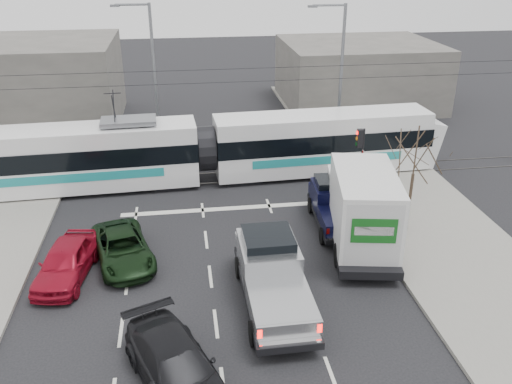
{
  "coord_description": "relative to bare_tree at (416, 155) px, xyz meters",
  "views": [
    {
      "loc": [
        -2.46,
        -18.49,
        12.34
      ],
      "look_at": [
        0.73,
        3.94,
        1.8
      ],
      "focal_mm": 38.0,
      "sensor_mm": 36.0,
      "label": 1
    }
  ],
  "objects": [
    {
      "name": "box_truck",
      "position": [
        -2.54,
        -0.76,
        -2.0
      ],
      "size": [
        3.72,
        7.56,
        3.62
      ],
      "rotation": [
        0.0,
        0.0,
        -0.18
      ],
      "color": "black",
      "rests_on": "ground"
    },
    {
      "name": "bare_tree",
      "position": [
        0.0,
        0.0,
        0.0
      ],
      "size": [
        2.4,
        2.4,
        5.0
      ],
      "color": "#47382B",
      "rests_on": "ground"
    },
    {
      "name": "red_car",
      "position": [
        -14.97,
        -1.75,
        -3.05
      ],
      "size": [
        2.4,
        4.56,
        1.48
      ],
      "primitive_type": "imported",
      "rotation": [
        0.0,
        0.0,
        -0.16
      ],
      "color": "maroon",
      "rests_on": "ground"
    },
    {
      "name": "navy_pickup",
      "position": [
        -3.19,
        1.23,
        -2.78
      ],
      "size": [
        2.16,
        4.99,
        2.06
      ],
      "rotation": [
        0.0,
        0.0,
        -0.06
      ],
      "color": "black",
      "rests_on": "ground"
    },
    {
      "name": "traffic_signal",
      "position": [
        -1.13,
        4.0,
        -1.05
      ],
      "size": [
        0.44,
        0.44,
        3.6
      ],
      "color": "black",
      "rests_on": "ground"
    },
    {
      "name": "rails",
      "position": [
        -7.6,
        7.5,
        -3.78
      ],
      "size": [
        60.0,
        1.6,
        0.03
      ],
      "primitive_type": "cube",
      "color": "#33302D",
      "rests_on": "ground"
    },
    {
      "name": "silver_pickup",
      "position": [
        -7.1,
        -4.29,
        -2.64
      ],
      "size": [
        2.35,
        6.43,
        2.33
      ],
      "rotation": [
        0.0,
        0.0,
        0.01
      ],
      "color": "black",
      "rests_on": "ground"
    },
    {
      "name": "sidewalk_right",
      "position": [
        1.4,
        -2.5,
        -3.72
      ],
      "size": [
        6.0,
        60.0,
        0.15
      ],
      "primitive_type": "cube",
      "color": "gray",
      "rests_on": "ground"
    },
    {
      "name": "tram",
      "position": [
        -8.9,
        7.2,
        -1.93
      ],
      "size": [
        25.81,
        3.77,
        5.25
      ],
      "rotation": [
        0.0,
        0.0,
        0.05
      ],
      "color": "white",
      "rests_on": "ground"
    },
    {
      "name": "street_lamp_near",
      "position": [
        -0.29,
        11.5,
        1.32
      ],
      "size": [
        2.38,
        0.25,
        9.0
      ],
      "color": "slate",
      "rests_on": "ground"
    },
    {
      "name": "catenary",
      "position": [
        -7.6,
        7.5,
        0.09
      ],
      "size": [
        60.0,
        0.2,
        7.0
      ],
      "color": "black",
      "rests_on": "ground"
    },
    {
      "name": "ground",
      "position": [
        -7.6,
        -2.5,
        -3.79
      ],
      "size": [
        120.0,
        120.0,
        0.0
      ],
      "primitive_type": "plane",
      "color": "black",
      "rests_on": "ground"
    },
    {
      "name": "building_left",
      "position": [
        -21.6,
        19.5,
        -0.79
      ],
      "size": [
        14.0,
        10.0,
        6.0
      ],
      "primitive_type": "cube",
      "color": "slate",
      "rests_on": "ground"
    },
    {
      "name": "dark_car",
      "position": [
        -10.65,
        -8.31,
        -3.05
      ],
      "size": [
        3.85,
        5.5,
        1.48
      ],
      "primitive_type": "imported",
      "rotation": [
        0.0,
        0.0,
        0.39
      ],
      "color": "black",
      "rests_on": "ground"
    },
    {
      "name": "green_car",
      "position": [
        -12.84,
        -0.83,
        -3.15
      ],
      "size": [
        3.24,
        5.0,
        1.28
      ],
      "primitive_type": "imported",
      "rotation": [
        0.0,
        0.0,
        0.26
      ],
      "color": "black",
      "rests_on": "ground"
    },
    {
      "name": "building_right",
      "position": [
        4.4,
        21.5,
        -1.29
      ],
      "size": [
        12.0,
        10.0,
        5.0
      ],
      "primitive_type": "cube",
      "color": "slate",
      "rests_on": "ground"
    },
    {
      "name": "street_lamp_far",
      "position": [
        -11.79,
        13.5,
        1.32
      ],
      "size": [
        2.38,
        0.25,
        9.0
      ],
      "color": "slate",
      "rests_on": "ground"
    }
  ]
}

